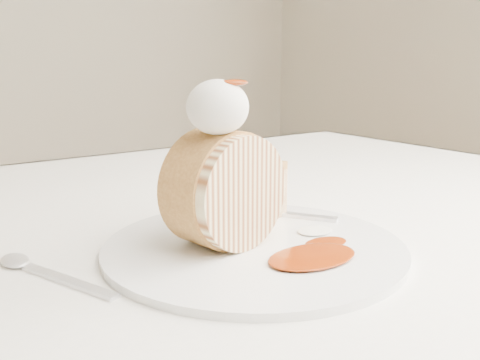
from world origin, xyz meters
TOP-DOWN VIEW (x-y plane):
  - table at (0.00, 0.20)m, footprint 1.40×0.90m
  - plate at (0.00, 0.04)m, footprint 0.38×0.38m
  - roulade_slice at (-0.02, 0.05)m, footprint 0.12×0.08m
  - cake_chunk at (0.05, 0.11)m, footprint 0.08×0.08m
  - whipped_cream at (-0.03, 0.05)m, footprint 0.06×0.06m
  - caramel_drizzle at (-0.02, 0.04)m, footprint 0.03×0.02m
  - caramel_pool at (0.02, -0.03)m, footprint 0.11×0.09m
  - fork at (0.09, 0.09)m, footprint 0.12×0.16m
  - spoon at (-0.17, 0.07)m, footprint 0.07×0.14m

SIDE VIEW (x-z plane):
  - table at x=0.00m, z-range 0.29..1.04m
  - spoon at x=-0.17m, z-range 0.75..0.75m
  - plate at x=0.00m, z-range 0.75..0.76m
  - fork at x=0.09m, z-range 0.76..0.76m
  - caramel_pool at x=0.02m, z-range 0.76..0.76m
  - cake_chunk at x=0.05m, z-range 0.76..0.81m
  - roulade_slice at x=-0.02m, z-range 0.76..0.87m
  - whipped_cream at x=-0.03m, z-range 0.87..0.92m
  - caramel_drizzle at x=-0.02m, z-range 0.92..0.92m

